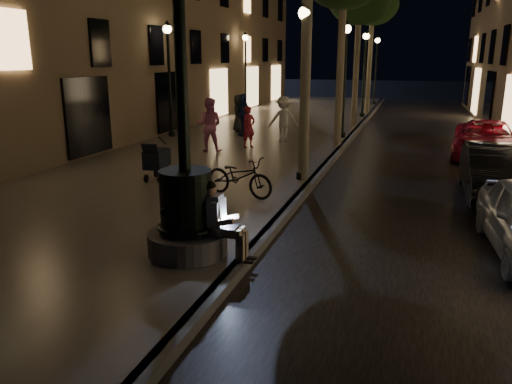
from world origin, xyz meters
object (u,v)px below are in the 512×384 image
at_px(fountain_lamppost, 186,198).
at_px(pedestrian_pink, 209,125).
at_px(lamp_left_c, 246,62).
at_px(pedestrian_dark, 239,113).
at_px(tree_far, 373,5).
at_px(tree_third, 360,0).
at_px(lamp_curb_a, 304,69).
at_px(lamp_curb_b, 345,65).
at_px(car_second, 495,172).
at_px(pedestrian_red, 249,127).
at_px(pedestrian_white, 283,119).
at_px(lamp_curb_c, 365,62).
at_px(car_third, 486,140).
at_px(lamp_curb_d, 376,61).
at_px(bicycle, 239,176).
at_px(seated_man_laptop, 220,218).
at_px(stroller, 157,159).
at_px(lamp_left_b, 169,64).
at_px(pedestrian_blue, 243,115).

bearing_deg(fountain_lamppost, pedestrian_pink, 110.49).
height_order(lamp_left_c, pedestrian_dark, lamp_left_c).
xyz_separation_m(fountain_lamppost, tree_far, (0.78, 24.00, 5.22)).
xyz_separation_m(tree_third, pedestrian_dark, (-4.79, -3.80, -5.10)).
height_order(lamp_curb_a, lamp_curb_b, same).
distance_m(car_second, pedestrian_red, 9.03).
xyz_separation_m(lamp_curb_a, pedestrian_white, (-2.12, 6.07, -2.12)).
bearing_deg(pedestrian_dark, car_second, -126.60).
bearing_deg(pedestrian_white, lamp_curb_b, -160.06).
bearing_deg(pedestrian_dark, lamp_curb_c, -29.26).
bearing_deg(car_third, lamp_curb_c, 123.85).
bearing_deg(lamp_curb_d, pedestrian_red, -98.78).
height_order(lamp_curb_d, bicycle, lamp_curb_d).
height_order(seated_man_laptop, lamp_curb_c, lamp_curb_c).
bearing_deg(lamp_curb_b, stroller, -112.28).
bearing_deg(pedestrian_red, tree_third, 12.20).
xyz_separation_m(lamp_curb_d, pedestrian_pink, (-4.12, -20.84, -2.07)).
distance_m(tree_third, car_third, 9.80).
xyz_separation_m(lamp_left_b, car_second, (12.12, -5.71, -2.55)).
relative_size(lamp_curb_d, pedestrian_white, 2.63).
bearing_deg(pedestrian_blue, fountain_lamppost, -34.65).
distance_m(seated_man_laptop, tree_far, 24.63).
distance_m(lamp_curb_c, stroller, 17.92).
distance_m(lamp_left_c, pedestrian_pink, 13.35).
height_order(tree_third, lamp_left_c, tree_third).
relative_size(stroller, car_second, 0.29).
xyz_separation_m(lamp_curb_b, pedestrian_blue, (-4.20, -0.89, -2.13)).
xyz_separation_m(fountain_lamppost, pedestrian_blue, (-3.50, 13.11, -0.10)).
bearing_deg(pedestrian_red, lamp_curb_c, 19.27).
xyz_separation_m(fountain_lamppost, car_third, (6.15, 11.97, -0.54)).
height_order(lamp_curb_b, bicycle, lamp_curb_b).
bearing_deg(lamp_curb_d, pedestrian_white, -96.74).
bearing_deg(tree_far, car_third, -65.93).
relative_size(lamp_left_b, pedestrian_dark, 2.87).
height_order(stroller, car_second, stroller).
relative_size(lamp_curb_d, pedestrian_dark, 2.87).
relative_size(fountain_lamppost, pedestrian_white, 2.84).
height_order(pedestrian_red, pedestrian_white, pedestrian_white).
relative_size(lamp_curb_b, pedestrian_blue, 2.65).
bearing_deg(pedestrian_pink, lamp_left_b, -52.80).
xyz_separation_m(stroller, car_third, (9.28, 7.31, -0.13)).
bearing_deg(pedestrian_red, pedestrian_white, 5.52).
height_order(car_third, pedestrian_red, pedestrian_red).
xyz_separation_m(lamp_left_b, stroller, (3.27, -7.34, -2.43)).
distance_m(lamp_curb_a, stroller, 4.73).
relative_size(lamp_curb_d, pedestrian_pink, 2.48).
relative_size(lamp_curb_c, car_third, 1.00).
relative_size(lamp_curb_d, pedestrian_red, 3.07).
xyz_separation_m(lamp_curb_d, car_second, (5.02, -23.71, -2.55)).
distance_m(seated_man_laptop, lamp_curb_a, 6.43).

